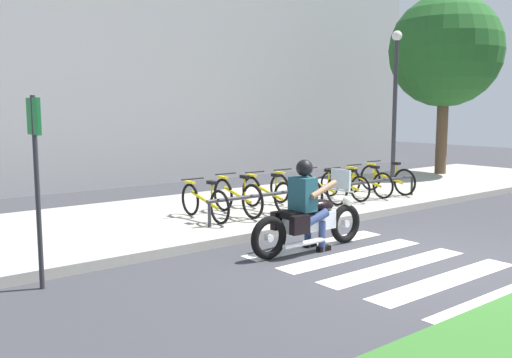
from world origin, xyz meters
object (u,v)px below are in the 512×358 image
Objects in this scene: bicycle_0 at (204,202)px; street_sign at (36,157)px; motorcycle at (310,222)px; bicycle_6 at (366,182)px; bicycle_2 at (267,194)px; bicycle_5 at (344,185)px; bicycle_1 at (237,197)px; tree_near_rack at (445,51)px; rider at (307,199)px; bicycle_3 at (295,190)px; street_lamp at (395,94)px; bike_rack at (327,188)px; bicycle_4 at (321,187)px; bicycle_7 at (387,179)px.

street_sign is at bearing -154.05° from bicycle_0.
bicycle_6 is at bearing 30.12° from motorcycle.
bicycle_5 is (2.28, 0.00, -0.02)m from bicycle_2.
tree_near_rack is (9.29, 1.61, 3.49)m from bicycle_1.
bicycle_3 is at bearing 51.01° from rider.
street_lamp reaches higher than street_sign.
street_lamp is at bearing 14.11° from bicycle_3.
bicycle_3 reaches higher than bicycle_2.
bicycle_2 is 0.30× the size of tree_near_rack.
bicycle_3 is at bearing 16.37° from street_sign.
motorcycle is at bearing -10.42° from street_sign.
bike_rack is (1.14, -0.55, 0.07)m from bicycle_2.
street_lamp is (4.06, 1.21, 2.13)m from bicycle_4.
bicycle_0 is 0.97× the size of bicycle_2.
bicycle_6 is at bearing 29.62° from rider.
bicycle_5 is at bearing 0.04° from bicycle_3.
motorcycle is 1.34× the size of bicycle_7.
motorcycle is at bearing -137.52° from bicycle_4.
bicycle_0 is at bearing 25.95° from street_sign.
bicycle_1 is 0.28× the size of bike_rack.
bicycle_4 is (0.76, 0.00, -0.01)m from bicycle_3.
bicycle_0 is at bearing -179.99° from bicycle_5.
bicycle_4 is at bearing -0.00° from bicycle_2.
rider reaches higher than bicycle_7.
bicycle_1 is (0.35, 2.40, 0.05)m from motorcycle.
bicycle_4 is (3.04, -0.00, 0.00)m from bicycle_0.
bicycle_4 reaches higher than bicycle_0.
bicycle_3 reaches higher than bike_rack.
bicycle_1 is 6.79m from street_lamp.
bicycle_0 is 4.56m from bicycle_6.
bicycle_6 is at bearing -163.65° from tree_near_rack.
tree_near_rack reaches higher than street_lamp.
bicycle_0 is at bearing -170.32° from street_lamp.
motorcycle is at bearing -144.61° from bicycle_5.
bicycle_1 is 1.03× the size of bicycle_6.
tree_near_rack reaches higher than bicycle_1.
bicycle_3 is 5.41m from street_lamp.
street_lamp is 1.83× the size of street_sign.
bicycle_1 reaches higher than bike_rack.
bicycle_4 is at bearing 42.48° from motorcycle.
street_sign is (-3.81, 0.71, 0.80)m from rider.
bicycle_1 is 0.76m from bicycle_2.
bicycle_5 is 1.52m from bicycle_7.
bicycle_6 reaches higher than bike_rack.
bicycle_2 is at bearing 18.70° from street_sign.
bicycle_0 is 7.51m from street_lamp.
tree_near_rack reaches higher than bicycle_5.
bike_rack is 5.20m from street_lamp.
bicycle_2 is at bearing 180.00° from bicycle_4.
street_lamp is at bearing 28.40° from motorcycle.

